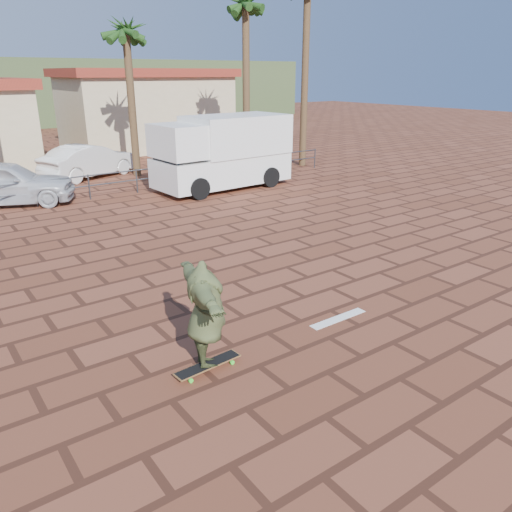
{
  "coord_description": "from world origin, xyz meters",
  "views": [
    {
      "loc": [
        -6.05,
        -7.64,
        4.76
      ],
      "look_at": [
        0.24,
        1.06,
        0.8
      ],
      "focal_mm": 35.0,
      "sensor_mm": 36.0,
      "label": 1
    }
  ],
  "objects_px": {
    "car_silver": "(5,183)",
    "car_white": "(90,161)",
    "longboard": "(208,365)",
    "campervan": "(223,151)",
    "skateboarder": "(206,314)"
  },
  "relations": [
    {
      "from": "longboard",
      "to": "car_white",
      "type": "distance_m",
      "value": 18.18
    },
    {
      "from": "car_silver",
      "to": "car_white",
      "type": "bearing_deg",
      "value": -28.62
    },
    {
      "from": "campervan",
      "to": "car_silver",
      "type": "height_order",
      "value": "campervan"
    },
    {
      "from": "car_silver",
      "to": "car_white",
      "type": "height_order",
      "value": "car_silver"
    },
    {
      "from": "longboard",
      "to": "campervan",
      "type": "bearing_deg",
      "value": 52.51
    },
    {
      "from": "campervan",
      "to": "skateboarder",
      "type": "bearing_deg",
      "value": -126.6
    },
    {
      "from": "longboard",
      "to": "campervan",
      "type": "xyz_separation_m",
      "value": [
        7.92,
        11.96,
        1.51
      ]
    },
    {
      "from": "longboard",
      "to": "car_silver",
      "type": "bearing_deg",
      "value": 87.58
    },
    {
      "from": "longboard",
      "to": "skateboarder",
      "type": "relative_size",
      "value": 0.54
    },
    {
      "from": "longboard",
      "to": "car_silver",
      "type": "distance_m",
      "value": 14.28
    },
    {
      "from": "skateboarder",
      "to": "car_white",
      "type": "xyz_separation_m",
      "value": [
        3.99,
        17.73,
        -0.27
      ]
    },
    {
      "from": "car_white",
      "to": "skateboarder",
      "type": "bearing_deg",
      "value": 146.74
    },
    {
      "from": "car_silver",
      "to": "car_white",
      "type": "xyz_separation_m",
      "value": [
        4.38,
        3.47,
        -0.06
      ]
    },
    {
      "from": "longboard",
      "to": "car_white",
      "type": "height_order",
      "value": "car_white"
    },
    {
      "from": "longboard",
      "to": "skateboarder",
      "type": "xyz_separation_m",
      "value": [
        0.0,
        -0.0,
        0.96
      ]
    }
  ]
}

